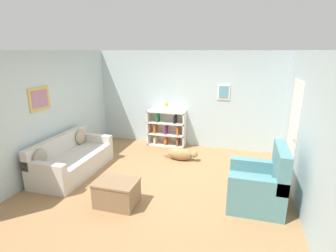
# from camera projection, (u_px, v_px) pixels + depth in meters

# --- Properties ---
(ground_plane) EXTENTS (14.00, 14.00, 0.00)m
(ground_plane) POSITION_uv_depth(u_px,v_px,m) (163.00, 179.00, 5.48)
(ground_plane) COLOR #997047
(wall_back) EXTENTS (5.60, 0.13, 2.60)m
(wall_back) POSITION_uv_depth(u_px,v_px,m) (187.00, 99.00, 7.20)
(wall_back) COLOR silver
(wall_back) RESTS_ON ground_plane
(wall_left) EXTENTS (0.13, 5.00, 2.60)m
(wall_left) POSITION_uv_depth(u_px,v_px,m) (52.00, 111.00, 5.79)
(wall_left) COLOR silver
(wall_left) RESTS_ON ground_plane
(wall_right) EXTENTS (0.16, 5.00, 2.60)m
(wall_right) POSITION_uv_depth(u_px,v_px,m) (305.00, 130.00, 4.47)
(wall_right) COLOR silver
(wall_right) RESTS_ON ground_plane
(couch) EXTENTS (0.89, 1.92, 0.80)m
(couch) POSITION_uv_depth(u_px,v_px,m) (72.00, 160.00, 5.72)
(couch) COLOR beige
(couch) RESTS_ON ground_plane
(bookshelf) EXTENTS (1.07, 0.35, 0.99)m
(bookshelf) POSITION_uv_depth(u_px,v_px,m) (167.00, 129.00, 7.36)
(bookshelf) COLOR silver
(bookshelf) RESTS_ON ground_plane
(recliner_chair) EXTENTS (0.90, 0.93, 1.09)m
(recliner_chair) POSITION_uv_depth(u_px,v_px,m) (260.00, 185.00, 4.47)
(recliner_chair) COLOR slate
(recliner_chair) RESTS_ON ground_plane
(coffee_table) EXTENTS (0.72, 0.53, 0.45)m
(coffee_table) POSITION_uv_depth(u_px,v_px,m) (117.00, 192.00, 4.52)
(coffee_table) COLOR #846647
(coffee_table) RESTS_ON ground_plane
(dog) EXTENTS (0.89, 0.27, 0.30)m
(dog) POSITION_uv_depth(u_px,v_px,m) (181.00, 154.00, 6.41)
(dog) COLOR #9E7A4C
(dog) RESTS_ON ground_plane
(vase) EXTENTS (0.11, 0.11, 0.26)m
(vase) POSITION_uv_depth(u_px,v_px,m) (167.00, 106.00, 7.15)
(vase) COLOR silver
(vase) RESTS_ON bookshelf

